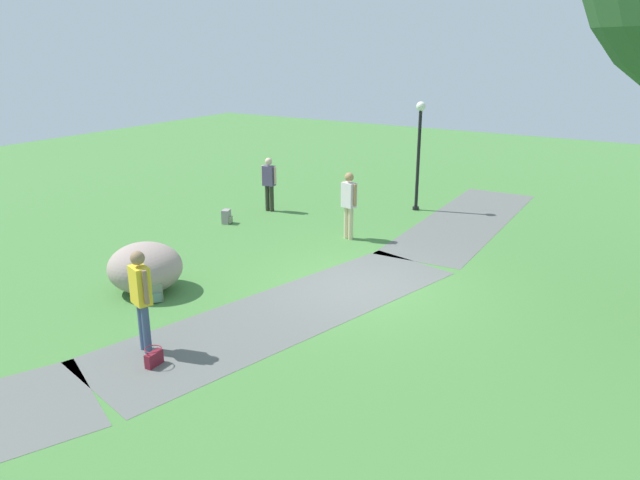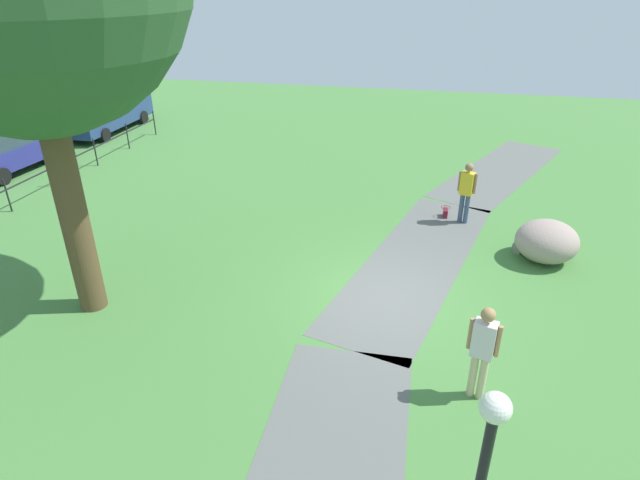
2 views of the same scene
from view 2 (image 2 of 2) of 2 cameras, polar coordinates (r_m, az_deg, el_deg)
ground_plane at (r=11.79m, az=6.58°, el=-6.17°), size 48.00×48.00×0.00m
footpath_segment_mid at (r=13.37m, az=10.47°, el=-2.15°), size 8.30×4.05×0.01m
footpath_segment_far at (r=20.45m, az=19.11°, el=7.19°), size 8.21×5.31×0.01m
lawn_boulder at (r=14.11m, az=23.53°, el=-0.12°), size 2.06×2.08×1.04m
woman_with_handbag at (r=15.33m, az=15.72°, el=5.43°), size 0.34×0.50×1.79m
passerby_on_path at (r=9.01m, az=17.35°, el=-11.06°), size 0.33×0.50×1.78m
handbag_on_grass at (r=15.91m, az=13.53°, el=2.96°), size 0.33×0.29×0.31m
backpack_by_boulder at (r=14.40m, az=20.96°, el=-0.54°), size 0.34×0.35×0.40m
parked_coupe_black at (r=22.07m, az=-31.01°, el=8.41°), size 4.11×1.94×1.56m
delivery_van at (r=26.29m, az=-22.98°, el=13.61°), size 5.19×2.46×2.30m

